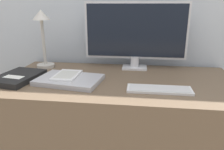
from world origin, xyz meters
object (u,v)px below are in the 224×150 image
at_px(monitor, 136,33).
at_px(laptop, 69,80).
at_px(keyboard, 159,89).
at_px(ereader, 67,75).
at_px(notebook, 18,77).
at_px(desk_lamp, 42,30).

xyz_separation_m(monitor, laptop, (-0.34, -0.31, -0.21)).
distance_m(keyboard, ereader, 0.50).
relative_size(ereader, notebook, 0.64).
bearing_deg(monitor, desk_lamp, -175.44).
xyz_separation_m(laptop, desk_lamp, (-0.25, 0.27, 0.23)).
height_order(desk_lamp, notebook, desk_lamp).
xyz_separation_m(laptop, ereader, (-0.02, 0.03, 0.02)).
bearing_deg(ereader, monitor, 38.26).
bearing_deg(notebook, monitor, 26.39).
height_order(monitor, keyboard, monitor).
bearing_deg(notebook, desk_lamp, 80.41).
relative_size(keyboard, desk_lamp, 0.85).
distance_m(keyboard, laptop, 0.48).
xyz_separation_m(laptop, notebook, (-0.29, -0.00, 0.00)).
bearing_deg(notebook, laptop, 0.44).
xyz_separation_m(ereader, notebook, (-0.27, -0.03, -0.01)).
bearing_deg(desk_lamp, keyboard, -24.69).
height_order(laptop, notebook, notebook).
bearing_deg(monitor, notebook, -153.61).
xyz_separation_m(keyboard, desk_lamp, (-0.72, 0.33, 0.24)).
bearing_deg(keyboard, monitor, 108.99).
relative_size(laptop, ereader, 1.87).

